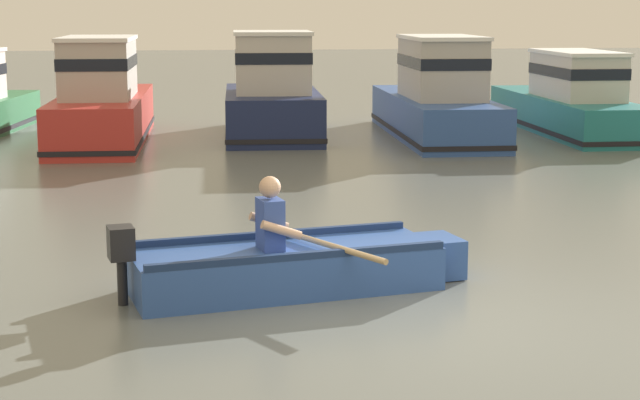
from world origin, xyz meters
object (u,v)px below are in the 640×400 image
(moored_boat_navy, at_px, (272,98))
(moored_boat_blue, at_px, (437,100))
(rowboat_with_person, at_px, (291,265))
(moored_boat_teal, at_px, (569,102))
(moored_boat_red, at_px, (102,104))

(moored_boat_navy, height_order, moored_boat_blue, moored_boat_navy)
(rowboat_with_person, relative_size, moored_boat_navy, 0.77)
(rowboat_with_person, distance_m, moored_boat_blue, 12.73)
(moored_boat_navy, relative_size, moored_boat_blue, 0.75)
(rowboat_with_person, xyz_separation_m, moored_boat_teal, (7.54, 12.54, 0.45))
(moored_boat_navy, height_order, moored_boat_teal, moored_boat_navy)
(moored_boat_navy, bearing_deg, rowboat_with_person, -93.30)
(moored_boat_blue, bearing_deg, moored_boat_teal, 10.13)
(moored_boat_navy, bearing_deg, moored_boat_red, -171.35)
(moored_boat_navy, relative_size, moored_boat_teal, 0.72)
(rowboat_with_person, distance_m, moored_boat_teal, 14.64)
(rowboat_with_person, height_order, moored_boat_red, moored_boat_red)
(moored_boat_red, relative_size, moored_boat_teal, 0.95)
(moored_boat_blue, height_order, moored_boat_teal, moored_boat_blue)
(moored_boat_red, bearing_deg, moored_boat_navy, 8.65)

